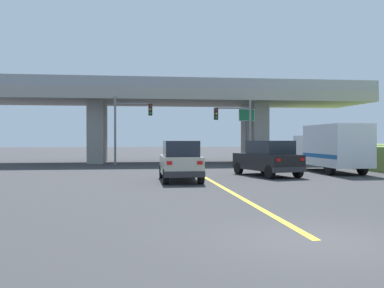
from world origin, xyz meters
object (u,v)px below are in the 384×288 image
traffic_signal_farside (128,121)px  highway_sign (247,123)px  suv_lead (180,161)px  box_truck (331,147)px  suv_crossing (268,158)px  traffic_signal_nearside (238,124)px

traffic_signal_farside → highway_sign: 10.44m
suv_lead → highway_sign: highway_sign is taller
suv_lead → box_truck: box_truck is taller
suv_crossing → traffic_signal_farside: size_ratio=0.88×
box_truck → highway_sign: 11.61m
suv_crossing → box_truck: (4.81, 2.20, 0.57)m
suv_lead → suv_crossing: 5.74m
suv_crossing → traffic_signal_nearside: traffic_signal_nearside is taller
box_truck → traffic_signal_farside: (-12.95, 9.51, 2.00)m
traffic_signal_farside → suv_crossing: bearing=-55.2°
suv_crossing → highway_sign: bearing=65.0°
highway_sign → traffic_signal_nearside: bearing=-118.7°
traffic_signal_nearside → highway_sign: bearing=61.3°
box_truck → traffic_signal_nearside: bearing=115.4°
traffic_signal_nearside → traffic_signal_farside: size_ratio=0.95×
box_truck → traffic_signal_nearside: 9.63m
suv_lead → traffic_signal_farside: traffic_signal_farside is taller
suv_crossing → traffic_signal_farside: bearing=109.1°
suv_crossing → traffic_signal_farside: (-8.14, 11.71, 2.58)m
suv_lead → highway_sign: (7.41, 15.68, 2.56)m
box_truck → traffic_signal_nearside: size_ratio=1.34×
suv_lead → highway_sign: bearing=64.7°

